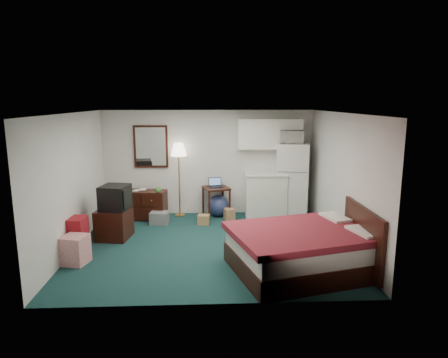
{
  "coord_description": "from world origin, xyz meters",
  "views": [
    {
      "loc": [
        -0.06,
        -7.24,
        2.73
      ],
      "look_at": [
        0.3,
        0.43,
        1.2
      ],
      "focal_mm": 32.0,
      "sensor_mm": 36.0,
      "label": 1
    }
  ],
  "objects_px": {
    "kitchen_counter": "(265,195)",
    "suitcase": "(78,236)",
    "bed": "(302,251)",
    "floor_lamp": "(179,180)",
    "tv_stand": "(114,224)",
    "desk": "(216,202)",
    "fridge": "(291,180)",
    "dresser": "(145,205)"
  },
  "relations": [
    {
      "from": "suitcase",
      "to": "bed",
      "type": "bearing_deg",
      "value": -10.53
    },
    {
      "from": "floor_lamp",
      "to": "kitchen_counter",
      "type": "bearing_deg",
      "value": -4.63
    },
    {
      "from": "dresser",
      "to": "desk",
      "type": "relative_size",
      "value": 1.4
    },
    {
      "from": "floor_lamp",
      "to": "suitcase",
      "type": "distance_m",
      "value": 2.94
    },
    {
      "from": "kitchen_counter",
      "to": "bed",
      "type": "height_order",
      "value": "kitchen_counter"
    },
    {
      "from": "fridge",
      "to": "suitcase",
      "type": "bearing_deg",
      "value": -143.48
    },
    {
      "from": "floor_lamp",
      "to": "tv_stand",
      "type": "relative_size",
      "value": 2.66
    },
    {
      "from": "desk",
      "to": "suitcase",
      "type": "xyz_separation_m",
      "value": [
        -2.54,
        -2.24,
        -0.02
      ]
    },
    {
      "from": "fridge",
      "to": "bed",
      "type": "distance_m",
      "value": 3.19
    },
    {
      "from": "floor_lamp",
      "to": "tv_stand",
      "type": "height_order",
      "value": "floor_lamp"
    },
    {
      "from": "bed",
      "to": "tv_stand",
      "type": "xyz_separation_m",
      "value": [
        -3.38,
        1.73,
        -0.04
      ]
    },
    {
      "from": "floor_lamp",
      "to": "fridge",
      "type": "xyz_separation_m",
      "value": [
        2.64,
        -0.17,
        0.0
      ]
    },
    {
      "from": "bed",
      "to": "dresser",
      "type": "bearing_deg",
      "value": 119.49
    },
    {
      "from": "fridge",
      "to": "tv_stand",
      "type": "distance_m",
      "value": 4.14
    },
    {
      "from": "fridge",
      "to": "kitchen_counter",
      "type": "bearing_deg",
      "value": -170.94
    },
    {
      "from": "bed",
      "to": "floor_lamp",
      "type": "bearing_deg",
      "value": 108.54
    },
    {
      "from": "desk",
      "to": "kitchen_counter",
      "type": "relative_size",
      "value": 0.7
    },
    {
      "from": "desk",
      "to": "tv_stand",
      "type": "relative_size",
      "value": 1.08
    },
    {
      "from": "tv_stand",
      "to": "suitcase",
      "type": "bearing_deg",
      "value": -110.64
    },
    {
      "from": "floor_lamp",
      "to": "dresser",
      "type": "bearing_deg",
      "value": -162.6
    },
    {
      "from": "fridge",
      "to": "floor_lamp",
      "type": "bearing_deg",
      "value": -174.11
    },
    {
      "from": "dresser",
      "to": "bed",
      "type": "distance_m",
      "value": 4.24
    },
    {
      "from": "bed",
      "to": "suitcase",
      "type": "bearing_deg",
      "value": 151.64
    },
    {
      "from": "dresser",
      "to": "suitcase",
      "type": "relative_size",
      "value": 1.47
    },
    {
      "from": "kitchen_counter",
      "to": "bed",
      "type": "relative_size",
      "value": 0.48
    },
    {
      "from": "bed",
      "to": "suitcase",
      "type": "distance_m",
      "value": 3.94
    },
    {
      "from": "fridge",
      "to": "dresser",
      "type": "bearing_deg",
      "value": -169.1
    },
    {
      "from": "floor_lamp",
      "to": "desk",
      "type": "relative_size",
      "value": 2.45
    },
    {
      "from": "dresser",
      "to": "suitcase",
      "type": "xyz_separation_m",
      "value": [
        -0.87,
        -2.11,
        -0.0
      ]
    },
    {
      "from": "desk",
      "to": "tv_stand",
      "type": "height_order",
      "value": "desk"
    },
    {
      "from": "tv_stand",
      "to": "suitcase",
      "type": "xyz_separation_m",
      "value": [
        -0.45,
        -0.81,
        0.04
      ]
    },
    {
      "from": "desk",
      "to": "suitcase",
      "type": "bearing_deg",
      "value": -155.02
    },
    {
      "from": "dresser",
      "to": "suitcase",
      "type": "bearing_deg",
      "value": -102.91
    },
    {
      "from": "desk",
      "to": "bed",
      "type": "distance_m",
      "value": 3.41
    },
    {
      "from": "dresser",
      "to": "kitchen_counter",
      "type": "relative_size",
      "value": 0.97
    },
    {
      "from": "dresser",
      "to": "fridge",
      "type": "xyz_separation_m",
      "value": [
        3.44,
        0.08,
        0.54
      ]
    },
    {
      "from": "dresser",
      "to": "desk",
      "type": "height_order",
      "value": "desk"
    },
    {
      "from": "desk",
      "to": "kitchen_counter",
      "type": "distance_m",
      "value": 1.17
    },
    {
      "from": "floor_lamp",
      "to": "tv_stand",
      "type": "bearing_deg",
      "value": -128.04
    },
    {
      "from": "kitchen_counter",
      "to": "suitcase",
      "type": "xyz_separation_m",
      "value": [
        -3.7,
        -2.2,
        -0.17
      ]
    },
    {
      "from": "kitchen_counter",
      "to": "floor_lamp",
      "type": "bearing_deg",
      "value": 178.1
    },
    {
      "from": "fridge",
      "to": "bed",
      "type": "xyz_separation_m",
      "value": [
        -0.48,
        -3.11,
        -0.54
      ]
    }
  ]
}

